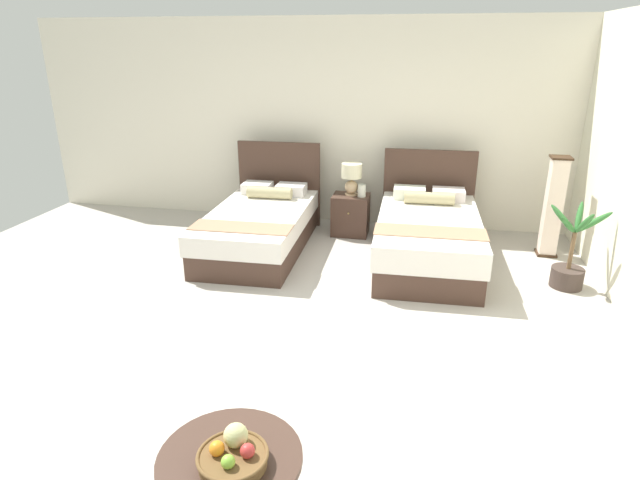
# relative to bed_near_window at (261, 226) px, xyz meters

# --- Properties ---
(ground_plane) EXTENTS (9.49, 10.25, 0.02)m
(ground_plane) POSITION_rel_bed_near_window_xyz_m (1.04, -1.97, -0.31)
(ground_plane) COLOR #B3ABA1
(wall_back) EXTENTS (9.49, 0.12, 2.80)m
(wall_back) POSITION_rel_bed_near_window_xyz_m (1.04, 1.36, 1.10)
(wall_back) COLOR silver
(wall_back) RESTS_ON ground
(bed_near_window) EXTENTS (1.20, 2.20, 1.18)m
(bed_near_window) POSITION_rel_bed_near_window_xyz_m (0.00, 0.00, 0.00)
(bed_near_window) COLOR #412C22
(bed_near_window) RESTS_ON ground
(bed_near_corner) EXTENTS (1.23, 2.20, 1.15)m
(bed_near_corner) POSITION_rel_bed_near_window_xyz_m (2.07, -0.01, 0.02)
(bed_near_corner) COLOR #412C22
(bed_near_corner) RESTS_ON ground
(nightstand) EXTENTS (0.49, 0.42, 0.55)m
(nightstand) POSITION_rel_bed_near_window_xyz_m (1.04, 0.73, -0.02)
(nightstand) COLOR #412C22
(nightstand) RESTS_ON ground
(table_lamp) EXTENTS (0.27, 0.27, 0.42)m
(table_lamp) POSITION_rel_bed_near_window_xyz_m (1.04, 0.75, 0.51)
(table_lamp) COLOR tan
(table_lamp) RESTS_ON nightstand
(vase) EXTENTS (0.11, 0.11, 0.17)m
(vase) POSITION_rel_bed_near_window_xyz_m (1.18, 0.69, 0.34)
(vase) COLOR silver
(vase) RESTS_ON nightstand
(coffee_table) EXTENTS (0.76, 0.76, 0.43)m
(coffee_table) POSITION_rel_bed_near_window_xyz_m (1.10, -3.94, 0.03)
(coffee_table) COLOR #412C22
(coffee_table) RESTS_ON ground
(fruit_bowl) EXTENTS (0.37, 0.37, 0.18)m
(fruit_bowl) POSITION_rel_bed_near_window_xyz_m (1.14, -3.99, 0.20)
(fruit_bowl) COLOR brown
(fruit_bowl) RESTS_ON coffee_table
(floor_lamp_corner) EXTENTS (0.23, 0.23, 1.22)m
(floor_lamp_corner) POSITION_rel_bed_near_window_xyz_m (3.52, 0.49, 0.31)
(floor_lamp_corner) COLOR #392516
(floor_lamp_corner) RESTS_ON ground
(potted_palm) EXTENTS (0.60, 0.50, 0.92)m
(potted_palm) POSITION_rel_bed_near_window_xyz_m (3.55, -0.44, -0.05)
(potted_palm) COLOR #3E312B
(potted_palm) RESTS_ON ground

